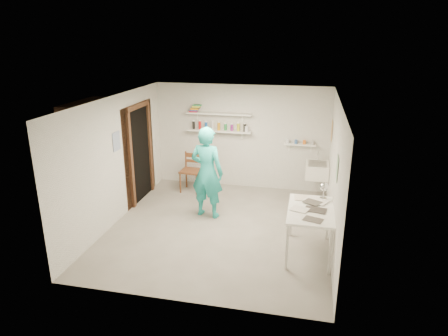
% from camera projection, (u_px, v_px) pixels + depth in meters
% --- Properties ---
extents(floor, '(4.00, 4.50, 0.02)m').
position_uv_depth(floor, '(219.00, 228.00, 7.51)').
color(floor, slate).
rests_on(floor, ground).
extents(ceiling, '(4.00, 4.50, 0.02)m').
position_uv_depth(ceiling, '(219.00, 99.00, 6.74)').
color(ceiling, silver).
rests_on(ceiling, wall_back).
extents(wall_back, '(4.00, 0.02, 2.40)m').
position_uv_depth(wall_back, '(241.00, 137.00, 9.22)').
color(wall_back, silver).
rests_on(wall_back, ground).
extents(wall_front, '(4.00, 0.02, 2.40)m').
position_uv_depth(wall_front, '(179.00, 222.00, 5.03)').
color(wall_front, silver).
rests_on(wall_front, ground).
extents(wall_left, '(0.02, 4.50, 2.40)m').
position_uv_depth(wall_left, '(116.00, 160.00, 7.54)').
color(wall_left, silver).
rests_on(wall_left, ground).
extents(wall_right, '(0.02, 4.50, 2.40)m').
position_uv_depth(wall_right, '(335.00, 175.00, 6.72)').
color(wall_right, silver).
rests_on(wall_right, ground).
extents(doorway_recess, '(0.02, 0.90, 2.00)m').
position_uv_depth(doorway_recess, '(140.00, 155.00, 8.57)').
color(doorway_recess, black).
rests_on(doorway_recess, wall_left).
extents(corridor_box, '(1.40, 1.50, 2.10)m').
position_uv_depth(corridor_box, '(110.00, 150.00, 8.70)').
color(corridor_box, brown).
rests_on(corridor_box, ground).
extents(door_lintel, '(0.06, 1.05, 0.10)m').
position_uv_depth(door_lintel, '(138.00, 106.00, 8.23)').
color(door_lintel, brown).
rests_on(door_lintel, wall_left).
extents(door_jamb_near, '(0.06, 0.10, 2.00)m').
position_uv_depth(door_jamb_near, '(131.00, 161.00, 8.10)').
color(door_jamb_near, brown).
rests_on(door_jamb_near, ground).
extents(door_jamb_far, '(0.06, 0.10, 2.00)m').
position_uv_depth(door_jamb_far, '(150.00, 148.00, 9.03)').
color(door_jamb_far, brown).
rests_on(door_jamb_far, ground).
extents(shelf_lower, '(1.50, 0.22, 0.03)m').
position_uv_depth(shelf_lower, '(219.00, 131.00, 9.16)').
color(shelf_lower, white).
rests_on(shelf_lower, wall_back).
extents(shelf_upper, '(1.50, 0.22, 0.03)m').
position_uv_depth(shelf_upper, '(219.00, 114.00, 9.03)').
color(shelf_upper, white).
rests_on(shelf_upper, wall_back).
extents(ledge_shelf, '(0.70, 0.14, 0.03)m').
position_uv_depth(ledge_shelf, '(300.00, 145.00, 8.89)').
color(ledge_shelf, white).
rests_on(ledge_shelf, wall_back).
extents(poster_left, '(0.01, 0.28, 0.36)m').
position_uv_depth(poster_left, '(116.00, 141.00, 7.47)').
color(poster_left, '#334C7F').
rests_on(poster_left, wall_left).
extents(poster_right_a, '(0.01, 0.34, 0.42)m').
position_uv_depth(poster_right_a, '(332.00, 131.00, 8.28)').
color(poster_right_a, '#995933').
rests_on(poster_right_a, wall_right).
extents(poster_right_b, '(0.01, 0.30, 0.38)m').
position_uv_depth(poster_right_b, '(337.00, 168.00, 6.12)').
color(poster_right_b, '#3F724C').
rests_on(poster_right_b, wall_right).
extents(belfast_sink, '(0.48, 0.60, 0.30)m').
position_uv_depth(belfast_sink, '(317.00, 170.00, 8.51)').
color(belfast_sink, white).
rests_on(belfast_sink, wall_right).
extents(man, '(0.73, 0.55, 1.82)m').
position_uv_depth(man, '(207.00, 173.00, 7.73)').
color(man, '#22AAA4').
rests_on(man, ground).
extents(wall_clock, '(0.33, 0.10, 0.33)m').
position_uv_depth(wall_clock, '(208.00, 154.00, 7.84)').
color(wall_clock, beige).
rests_on(wall_clock, man).
extents(wooden_chair, '(0.48, 0.46, 0.97)m').
position_uv_depth(wooden_chair, '(191.00, 171.00, 9.12)').
color(wooden_chair, brown).
rests_on(wooden_chair, ground).
extents(work_table, '(0.72, 1.20, 0.80)m').
position_uv_depth(work_table, '(309.00, 232.00, 6.50)').
color(work_table, white).
rests_on(work_table, ground).
extents(desk_lamp, '(0.15, 0.15, 0.15)m').
position_uv_depth(desk_lamp, '(324.00, 187.00, 6.71)').
color(desk_lamp, silver).
rests_on(desk_lamp, work_table).
extents(spray_cans, '(1.31, 0.06, 0.17)m').
position_uv_depth(spray_cans, '(219.00, 127.00, 9.12)').
color(spray_cans, black).
rests_on(spray_cans, shelf_lower).
extents(book_stack, '(0.28, 0.14, 0.17)m').
position_uv_depth(book_stack, '(195.00, 108.00, 9.11)').
color(book_stack, red).
rests_on(book_stack, shelf_upper).
extents(ledge_pots, '(0.48, 0.07, 0.09)m').
position_uv_depth(ledge_pots, '(300.00, 142.00, 8.87)').
color(ledge_pots, silver).
rests_on(ledge_pots, ledge_shelf).
extents(papers, '(0.30, 0.22, 0.03)m').
position_uv_depth(papers, '(311.00, 208.00, 6.37)').
color(papers, silver).
rests_on(papers, work_table).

